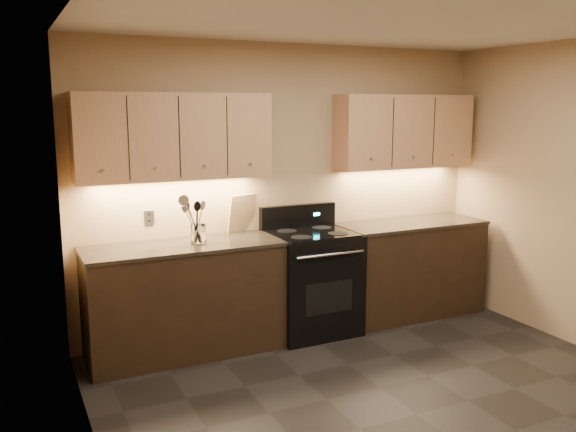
% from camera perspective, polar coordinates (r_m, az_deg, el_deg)
% --- Properties ---
extents(floor, '(4.00, 4.00, 0.00)m').
position_cam_1_polar(floor, '(4.39, 11.95, -17.70)').
color(floor, black).
rests_on(floor, ground).
extents(ceiling, '(4.00, 4.00, 0.00)m').
position_cam_1_polar(ceiling, '(3.93, 13.42, 18.13)').
color(ceiling, silver).
rests_on(ceiling, wall_back).
extents(wall_back, '(4.00, 0.04, 2.60)m').
position_cam_1_polar(wall_back, '(5.65, 0.03, 2.68)').
color(wall_back, tan).
rests_on(wall_back, ground).
extents(wall_left, '(0.04, 4.00, 2.60)m').
position_cam_1_polar(wall_left, '(3.16, -17.26, -3.81)').
color(wall_left, tan).
rests_on(wall_left, ground).
extents(counter_left, '(1.62, 0.62, 0.93)m').
position_cam_1_polar(counter_left, '(5.17, -9.66, -7.66)').
color(counter_left, black).
rests_on(counter_left, ground).
extents(counter_right, '(1.46, 0.62, 0.93)m').
position_cam_1_polar(counter_right, '(6.16, 11.23, -4.79)').
color(counter_right, black).
rests_on(counter_right, ground).
extents(stove, '(0.76, 0.68, 1.14)m').
position_cam_1_polar(stove, '(5.57, 2.20, -6.07)').
color(stove, black).
rests_on(stove, ground).
extents(upper_cab_left, '(1.60, 0.30, 0.70)m').
position_cam_1_polar(upper_cab_left, '(5.08, -10.58, 7.33)').
color(upper_cab_left, tan).
rests_on(upper_cab_left, wall_back).
extents(upper_cab_right, '(1.44, 0.30, 0.70)m').
position_cam_1_polar(upper_cab_right, '(6.08, 10.82, 7.77)').
color(upper_cab_right, tan).
rests_on(upper_cab_right, wall_back).
extents(outlet_plate, '(0.08, 0.01, 0.12)m').
position_cam_1_polar(outlet_plate, '(5.24, -12.86, -0.15)').
color(outlet_plate, '#B2B5BA').
rests_on(outlet_plate, wall_back).
extents(utensil_crock, '(0.16, 0.16, 0.16)m').
position_cam_1_polar(utensil_crock, '(5.07, -8.37, -1.70)').
color(utensil_crock, white).
rests_on(utensil_crock, counter_left).
extents(cutting_board, '(0.29, 0.16, 0.35)m').
position_cam_1_polar(cutting_board, '(5.45, -4.33, 0.26)').
color(cutting_board, tan).
rests_on(cutting_board, counter_left).
extents(wooden_spoon, '(0.15, 0.07, 0.34)m').
position_cam_1_polar(wooden_spoon, '(5.03, -8.80, -0.51)').
color(wooden_spoon, tan).
rests_on(wooden_spoon, utensil_crock).
extents(black_spoon, '(0.07, 0.14, 0.35)m').
position_cam_1_polar(black_spoon, '(5.06, -8.59, -0.42)').
color(black_spoon, black).
rests_on(black_spoon, utensil_crock).
extents(black_turner, '(0.20, 0.16, 0.37)m').
position_cam_1_polar(black_turner, '(5.03, -8.24, -0.39)').
color(black_turner, black).
rests_on(black_turner, utensil_crock).
extents(steel_spatula, '(0.22, 0.11, 0.34)m').
position_cam_1_polar(steel_spatula, '(5.07, -8.29, -0.43)').
color(steel_spatula, silver).
rests_on(steel_spatula, utensil_crock).
extents(steel_skimmer, '(0.24, 0.10, 0.41)m').
position_cam_1_polar(steel_skimmer, '(5.04, -8.08, -0.11)').
color(steel_skimmer, silver).
rests_on(steel_skimmer, utensil_crock).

